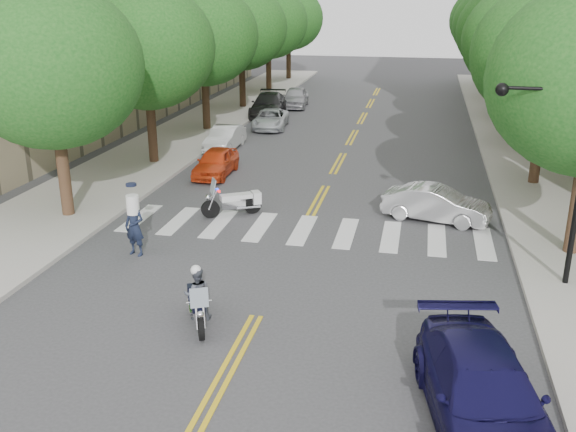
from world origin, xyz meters
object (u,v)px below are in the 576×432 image
(motorcycle_police, at_px, (197,298))
(convertible, at_px, (436,204))
(officer_standing, at_px, (135,226))
(motorcycle_parked, at_px, (237,202))
(sedan_blue, at_px, (484,394))

(motorcycle_police, xyz_separation_m, convertible, (5.95, 9.18, -0.09))
(motorcycle_police, height_order, officer_standing, officer_standing)
(motorcycle_police, relative_size, convertible, 0.49)
(motorcycle_police, xyz_separation_m, motorcycle_parked, (-1.38, 8.28, -0.21))
(convertible, bearing_deg, motorcycle_parked, 111.34)
(officer_standing, bearing_deg, sedan_blue, -18.34)
(convertible, bearing_deg, officer_standing, 133.68)
(convertible, height_order, sedan_blue, sedan_blue)
(motorcycle_parked, height_order, convertible, motorcycle_parked)
(motorcycle_parked, distance_m, officer_standing, 4.88)
(convertible, xyz_separation_m, sedan_blue, (0.79, -11.94, 0.11))
(motorcycle_parked, distance_m, convertible, 7.39)
(motorcycle_parked, relative_size, sedan_blue, 0.41)
(motorcycle_police, distance_m, motorcycle_parked, 8.40)
(officer_standing, bearing_deg, convertible, 44.08)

